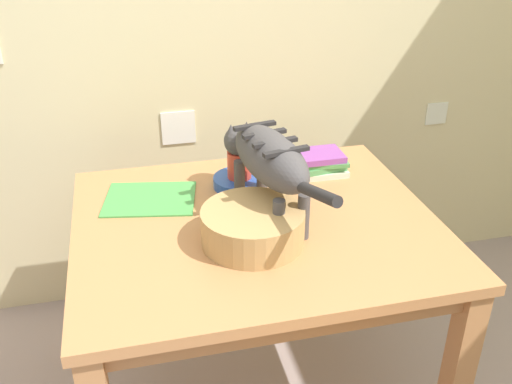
{
  "coord_description": "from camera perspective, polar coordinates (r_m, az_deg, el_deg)",
  "views": [
    {
      "loc": [
        -0.29,
        -0.6,
        1.65
      ],
      "look_at": [
        0.07,
        0.9,
        0.83
      ],
      "focal_mm": 40.47,
      "sensor_mm": 36.0,
      "label": 1
    }
  ],
  "objects": [
    {
      "name": "book_stack",
      "position": [
        2.1,
        6.19,
        2.88
      ],
      "size": [
        0.21,
        0.15,
        0.08
      ],
      "color": "silver",
      "rests_on": "dining_table"
    },
    {
      "name": "wicker_basket",
      "position": [
        1.67,
        -0.33,
        -3.37
      ],
      "size": [
        0.3,
        0.3,
        0.1
      ],
      "color": "tan",
      "rests_on": "dining_table"
    },
    {
      "name": "wall_rear",
      "position": [
        2.32,
        -6.5,
        17.85
      ],
      "size": [
        4.25,
        0.11,
        2.5
      ],
      "color": "beige",
      "rests_on": "ground_plane"
    },
    {
      "name": "magazine",
      "position": [
        1.95,
        -10.43,
        -0.66
      ],
      "size": [
        0.33,
        0.29,
        0.01
      ],
      "primitive_type": "cube",
      "rotation": [
        0.0,
        0.0,
        -0.19
      ],
      "color": "#49A14B",
      "rests_on": "dining_table"
    },
    {
      "name": "cat",
      "position": [
        1.74,
        1.13,
        3.35
      ],
      "size": [
        0.22,
        0.66,
        0.29
      ],
      "rotation": [
        0.0,
        0.0,
        0.19
      ],
      "color": "#4B4747",
      "rests_on": "dining_table"
    },
    {
      "name": "dining_table",
      "position": [
        1.85,
        0.0,
        -5.2
      ],
      "size": [
        1.12,
        0.95,
        0.73
      ],
      "color": "#C0804E",
      "rests_on": "ground_plane"
    },
    {
      "name": "saucer_bowl",
      "position": [
        2.0,
        -1.64,
        1.04
      ],
      "size": [
        0.18,
        0.18,
        0.03
      ],
      "primitive_type": "cylinder",
      "color": "#2955B4",
      "rests_on": "dining_table"
    },
    {
      "name": "coffee_mug",
      "position": [
        1.97,
        -1.55,
        2.74
      ],
      "size": [
        0.13,
        0.08,
        0.09
      ],
      "color": "red",
      "rests_on": "saucer_bowl"
    }
  ]
}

